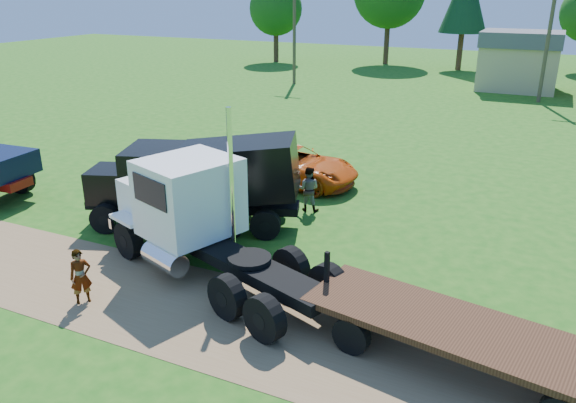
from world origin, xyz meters
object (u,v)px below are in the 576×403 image
at_px(flatbed_trailer, 463,336).
at_px(white_semi_tractor, 192,214).
at_px(spectator_a, 81,277).
at_px(orange_pickup, 293,165).
at_px(black_dump_truck, 200,177).

bearing_deg(flatbed_trailer, white_semi_tractor, 178.89).
bearing_deg(spectator_a, orange_pickup, 30.83).
xyz_separation_m(white_semi_tractor, black_dump_truck, (-1.50, 2.75, 0.10)).
height_order(black_dump_truck, spectator_a, black_dump_truck).
xyz_separation_m(black_dump_truck, flatbed_trailer, (9.77, -4.37, -1.01)).
relative_size(flatbed_trailer, spectator_a, 4.85).
distance_m(white_semi_tractor, orange_pickup, 8.43).
distance_m(black_dump_truck, flatbed_trailer, 10.74).
bearing_deg(flatbed_trailer, orange_pickup, 141.26).
relative_size(white_semi_tractor, orange_pickup, 1.45).
bearing_deg(white_semi_tractor, flatbed_trailer, 8.90).
relative_size(white_semi_tractor, black_dump_truck, 1.09).
xyz_separation_m(white_semi_tractor, spectator_a, (-1.51, -3.13, -0.93)).
bearing_deg(orange_pickup, flatbed_trailer, -134.64).
relative_size(white_semi_tractor, flatbed_trailer, 1.11).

